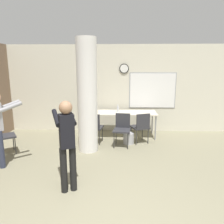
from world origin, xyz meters
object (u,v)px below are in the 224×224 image
object	(u,v)px
chair_table_right	(141,126)
chair_table_left	(94,126)
chair_table_front	(122,127)
chair_by_left_wall	(2,134)
bottle_on_table	(118,109)
person_playing_front	(67,139)
folding_table	(125,114)

from	to	relation	value
chair_table_right	chair_table_left	distance (m)	1.30
chair_table_right	chair_table_left	size ratio (longest dim) A/B	1.00
chair_table_left	chair_table_front	bearing A→B (deg)	-8.80
chair_by_left_wall	chair_table_front	xyz separation A→B (m)	(2.92, 0.70, 0.00)
chair_table_front	chair_by_left_wall	bearing A→B (deg)	-166.56
bottle_on_table	person_playing_front	world-z (taller)	person_playing_front
folding_table	chair_table_front	distance (m)	0.84
chair_table_front	person_playing_front	world-z (taller)	person_playing_front
chair_by_left_wall	person_playing_front	xyz separation A→B (m)	(1.97, -1.53, 0.42)
person_playing_front	chair_table_front	bearing A→B (deg)	66.76
chair_by_left_wall	chair_table_front	bearing A→B (deg)	13.44
chair_table_front	person_playing_front	xyz separation A→B (m)	(-0.95, -2.22, 0.42)
bottle_on_table	chair_table_front	world-z (taller)	bottle_on_table
chair_by_left_wall	folding_table	bearing A→B (deg)	26.63
chair_table_left	chair_by_left_wall	bearing A→B (deg)	-159.09
folding_table	chair_table_right	world-z (taller)	chair_table_right
chair_by_left_wall	chair_table_left	world-z (taller)	same
bottle_on_table	chair_table_front	size ratio (longest dim) A/B	0.28
folding_table	chair_by_left_wall	size ratio (longest dim) A/B	2.17
folding_table	chair_table_left	distance (m)	1.13
chair_by_left_wall	chair_table_right	bearing A→B (deg)	14.60
folding_table	chair_by_left_wall	distance (m)	3.38
person_playing_front	folding_table	bearing A→B (deg)	70.97
chair_by_left_wall	person_playing_front	bearing A→B (deg)	-37.81
chair_by_left_wall	chair_table_right	size ratio (longest dim) A/B	1.00
folding_table	chair_table_right	distance (m)	0.78
person_playing_front	chair_by_left_wall	bearing A→B (deg)	142.19
folding_table	person_playing_front	world-z (taller)	person_playing_front
bottle_on_table	chair_table_left	bearing A→B (deg)	-133.84
folding_table	chair_table_right	bearing A→B (deg)	-55.12
folding_table	chair_by_left_wall	xyz separation A→B (m)	(-3.01, -1.51, -0.20)
chair_by_left_wall	chair_table_right	xyz separation A→B (m)	(3.44, 0.90, 0.00)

